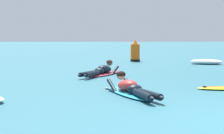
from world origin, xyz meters
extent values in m
plane|color=#2D6B7A|center=(0.00, 10.00, 0.00)|extent=(120.00, 120.00, 0.00)
ellipsoid|color=#2DB2D1|center=(-1.75, 2.85, 0.04)|extent=(1.22, 2.32, 0.07)
ellipsoid|color=#2DB2D1|center=(-2.09, 3.88, 0.05)|extent=(0.25, 0.25, 0.06)
ellipsoid|color=red|center=(-1.76, 2.89, 0.20)|extent=(0.60, 0.79, 0.35)
ellipsoid|color=black|center=(-1.64, 2.51, 0.17)|extent=(0.41, 0.37, 0.20)
cylinder|color=black|center=(-1.53, 1.94, 0.14)|extent=(0.35, 0.86, 0.14)
ellipsoid|color=black|center=(-1.42, 1.52, 0.14)|extent=(0.16, 0.24, 0.08)
cylinder|color=black|center=(-1.38, 1.99, 0.14)|extent=(0.44, 0.84, 0.14)
ellipsoid|color=black|center=(-1.23, 1.59, 0.14)|extent=(0.16, 0.24, 0.08)
cylinder|color=black|center=(-2.09, 3.19, 0.12)|extent=(0.28, 0.61, 0.35)
sphere|color=tan|center=(-2.22, 3.57, 0.02)|extent=(0.09, 0.09, 0.09)
cylinder|color=black|center=(-1.67, 3.31, 0.12)|extent=(0.28, 0.61, 0.35)
sphere|color=tan|center=(-1.79, 3.67, 0.02)|extent=(0.09, 0.09, 0.09)
sphere|color=tan|center=(-1.89, 3.28, 0.38)|extent=(0.21, 0.21, 0.21)
ellipsoid|color=black|center=(-1.89, 3.26, 0.41)|extent=(0.27, 0.26, 0.16)
ellipsoid|color=#E54C66|center=(-2.24, 6.89, 0.04)|extent=(1.39, 2.02, 0.07)
ellipsoid|color=#E54C66|center=(-1.81, 7.74, 0.05)|extent=(0.26, 0.27, 0.06)
ellipsoid|color=black|center=(-2.22, 6.94, 0.20)|extent=(0.68, 0.81, 0.35)
ellipsoid|color=black|center=(-2.40, 6.57, 0.17)|extent=(0.43, 0.40, 0.20)
cylinder|color=black|center=(-2.75, 6.06, 0.14)|extent=(0.60, 0.88, 0.14)
ellipsoid|color=black|center=(-2.99, 5.65, 0.14)|extent=(0.19, 0.24, 0.08)
cylinder|color=black|center=(-2.61, 5.99, 0.14)|extent=(0.50, 0.92, 0.14)
ellipsoid|color=black|center=(-2.80, 5.56, 0.14)|extent=(0.19, 0.24, 0.08)
cylinder|color=black|center=(-2.24, 7.38, 0.12)|extent=(0.33, 0.53, 0.32)
sphere|color=#8C6647|center=(-2.07, 7.71, 0.02)|extent=(0.09, 0.09, 0.09)
cylinder|color=black|center=(-1.85, 7.16, 0.12)|extent=(0.33, 0.53, 0.32)
sphere|color=#8C6647|center=(-1.70, 7.47, 0.02)|extent=(0.09, 0.09, 0.09)
sphere|color=#8C6647|center=(-2.03, 7.30, 0.38)|extent=(0.21, 0.21, 0.21)
ellipsoid|color=#47331E|center=(-2.04, 7.28, 0.41)|extent=(0.29, 0.28, 0.16)
cone|color=black|center=(0.21, 3.50, 0.01)|extent=(0.11, 0.11, 0.16)
ellipsoid|color=white|center=(2.59, 11.18, 0.12)|extent=(1.61, 1.11, 0.24)
ellipsoid|color=white|center=(2.97, 11.15, 0.08)|extent=(0.56, 0.39, 0.17)
ellipsoid|color=white|center=(2.15, 11.26, 0.07)|extent=(0.60, 0.47, 0.13)
cylinder|color=#EA5B0F|center=(-0.52, 13.15, 0.44)|extent=(0.47, 0.47, 0.88)
cone|color=#EA5B0F|center=(-0.52, 13.15, 1.00)|extent=(0.33, 0.33, 0.24)
cylinder|color=black|center=(-0.52, 13.15, 0.06)|extent=(0.49, 0.49, 0.12)
camera|label=1|loc=(-2.44, -5.28, 1.34)|focal=57.79mm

